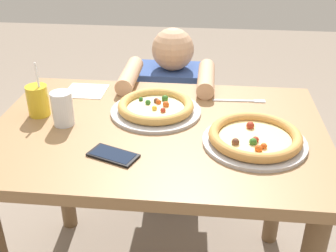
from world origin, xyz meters
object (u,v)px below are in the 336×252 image
water_cup_clear (62,108)px  diner_seated (172,126)px  cell_phone (113,155)px  pizza_near (255,138)px  fork (242,101)px  drink_cup_colored (38,100)px  pizza_far (156,108)px

water_cup_clear → diner_seated: size_ratio=0.13×
cell_phone → diner_seated: (0.11, 0.79, -0.32)m
pizza_near → fork: bearing=94.3°
fork → cell_phone: size_ratio=1.22×
drink_cup_colored → water_cup_clear: size_ratio=1.65×
fork → diner_seated: (-0.30, 0.35, -0.32)m
cell_phone → fork: bearing=47.1°
pizza_far → diner_seated: diner_seated is taller
pizza_near → drink_cup_colored: drink_cup_colored is taller
pizza_near → drink_cup_colored: (-0.75, 0.13, 0.04)m
pizza_far → cell_phone: size_ratio=1.97×
drink_cup_colored → cell_phone: bearing=-37.4°
pizza_far → drink_cup_colored: size_ratio=1.68×
water_cup_clear → diner_seated: (0.32, 0.61, -0.38)m
water_cup_clear → cell_phone: (0.21, -0.19, -0.06)m
pizza_near → fork: 0.32m
pizza_far → drink_cup_colored: bearing=-172.0°
cell_phone → drink_cup_colored: bearing=142.6°
cell_phone → water_cup_clear: bearing=138.8°
pizza_far → diner_seated: (0.01, 0.49, -0.34)m
cell_phone → diner_seated: diner_seated is taller
diner_seated → drink_cup_colored: bearing=-128.2°
water_cup_clear → pizza_near: bearing=-5.9°
fork → water_cup_clear: bearing=-157.9°
fork → cell_phone: bearing=-132.9°
pizza_near → cell_phone: 0.45m
cell_phone → pizza_near: bearing=15.6°
pizza_near → fork: (-0.02, 0.32, -0.02)m
water_cup_clear → fork: size_ratio=0.59×
fork → pizza_far: bearing=-157.2°
pizza_far → water_cup_clear: bearing=-158.7°
drink_cup_colored → pizza_near: bearing=-9.5°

